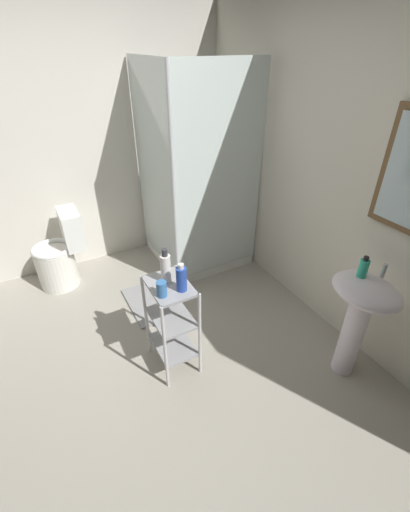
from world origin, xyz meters
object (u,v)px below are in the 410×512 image
shampoo_bottle_blue (181,279)px  bath_mat (151,302)px  toilet (60,256)px  storage_cart (172,319)px  pedestal_sink (360,310)px  hand_soap_bottle (363,268)px  rinse_cup (162,289)px  shower_stall (193,223)px  lotion_bottle_white (166,267)px

shampoo_bottle_blue → bath_mat: size_ratio=0.33×
toilet → shampoo_bottle_blue: 1.74m
toilet → storage_cart: 1.56m
pedestal_sink → hand_soap_bottle: bearing=170.4°
storage_cart → rinse_cup: 0.37m
shower_stall → storage_cart: shower_stall is taller
pedestal_sink → lotion_bottle_white: (-0.72, -1.08, 0.27)m
hand_soap_bottle → storage_cart: bearing=-118.6°
hand_soap_bottle → lotion_bottle_white: (-0.64, -1.09, -0.03)m
pedestal_sink → storage_cart: pedestal_sink is taller
shower_stall → lotion_bottle_white: (1.15, -0.78, 0.38)m
shampoo_bottle_blue → bath_mat: (-0.83, 0.04, -0.82)m
rinse_cup → toilet: bearing=-163.1°
bath_mat → shower_stall: bearing=123.8°
bath_mat → pedestal_sink: bearing=35.2°
shower_stall → rinse_cup: shower_stall is taller
toilet → lotion_bottle_white: 1.60m
shampoo_bottle_blue → rinse_cup: size_ratio=1.88×
pedestal_sink → rinse_cup: (-0.58, -1.16, 0.21)m
storage_cart → toilet: bearing=-159.2°
rinse_cup → bath_mat: bearing=168.1°
pedestal_sink → storage_cart: size_ratio=1.09×
shower_stall → pedestal_sink: bearing=9.1°
storage_cart → shower_stall: bearing=147.0°
shower_stall → bath_mat: (0.46, -0.69, -0.45)m
shower_stall → shampoo_bottle_blue: size_ratio=10.09×
pedestal_sink → hand_soap_bottle: hand_soap_bottle is taller
lotion_bottle_white → bath_mat: size_ratio=0.41×
toilet → hand_soap_bottle: hand_soap_bottle is taller
toilet → lotion_bottle_white: lotion_bottle_white is taller
hand_soap_bottle → rinse_cup: 1.29m
shampoo_bottle_blue → lotion_bottle_white: (-0.14, -0.05, 0.02)m
shower_stall → pedestal_sink: shower_stall is taller
pedestal_sink → bath_mat: size_ratio=1.35×
storage_cart → lotion_bottle_white: (-0.05, 0.00, 0.41)m
shower_stall → lotion_bottle_white: shower_stall is taller
toilet → bath_mat: bearing=41.8°
shampoo_bottle_blue → rinse_cup: shampoo_bottle_blue is taller
rinse_cup → shampoo_bottle_blue: bearing=87.7°
storage_cart → hand_soap_bottle: hand_soap_bottle is taller
pedestal_sink → lotion_bottle_white: lotion_bottle_white is taller
hand_soap_bottle → lotion_bottle_white: bearing=-120.6°
storage_cart → bath_mat: size_ratio=1.23×
shower_stall → toilet: shower_stall is taller
storage_cart → lotion_bottle_white: lotion_bottle_white is taller
storage_cart → hand_soap_bottle: size_ratio=4.96×
pedestal_sink → bath_mat: (-1.41, -0.99, -0.57)m
pedestal_sink → lotion_bottle_white: bearing=-123.6°
shower_stall → storage_cart: size_ratio=2.70×
pedestal_sink → shampoo_bottle_blue: bearing=-119.3°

